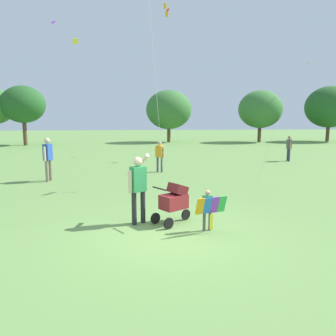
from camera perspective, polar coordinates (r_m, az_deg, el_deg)
name	(u,v)px	position (r m, az deg, el deg)	size (l,w,h in m)	color
ground_plane	(170,234)	(7.64, 0.28, -11.42)	(120.00, 120.00, 0.00)	#668E47
treeline_distant	(199,108)	(34.11, 5.47, 10.42)	(38.49, 6.55, 5.91)	brown
child_with_butterfly_kite	(208,207)	(7.70, 7.03, -6.71)	(0.77, 0.44, 0.98)	#4C4C51
person_adult_flyer	(138,184)	(8.12, -5.24, -2.78)	(0.53, 0.67, 1.76)	#232328
stroller	(174,200)	(8.21, 1.11, -5.54)	(1.06, 0.89, 1.03)	black
distant_kites_cluster	(217,12)	(29.28, 8.56, 25.36)	(22.92, 11.81, 10.51)	red
person_red_shirt	(48,156)	(14.38, -20.23, 2.01)	(0.33, 0.56, 1.81)	#7F705B
person_sitting_far	(160,154)	(15.82, -1.47, 2.48)	(0.42, 0.34, 1.50)	#4C4C51
person_couple_left	(289,146)	(21.04, 20.35, 3.59)	(0.23, 0.49, 1.54)	#33384C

